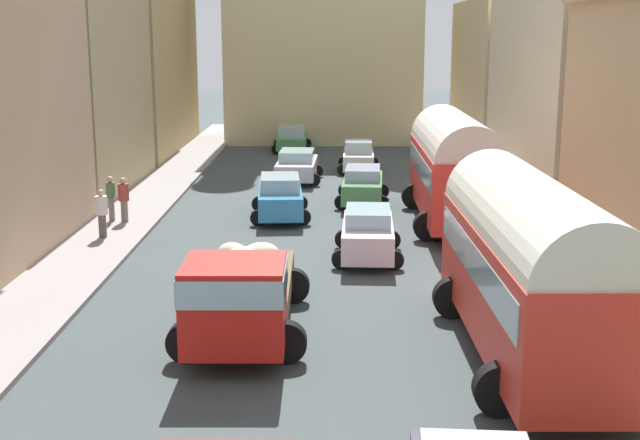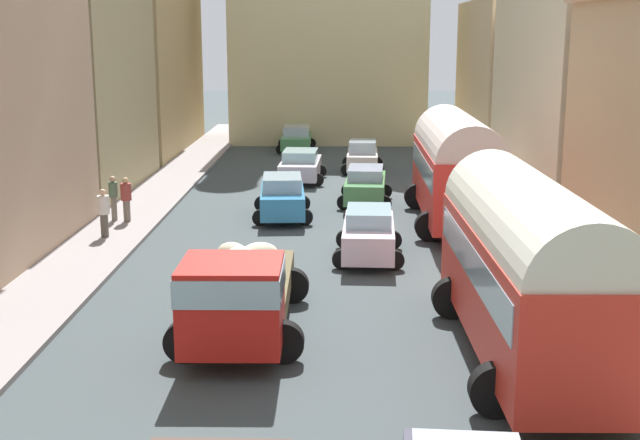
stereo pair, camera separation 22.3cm
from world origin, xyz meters
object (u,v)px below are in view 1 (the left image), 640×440
Objects in this scene: car_1 at (297,166)px; cargo_truck_1 at (241,291)px; car_5 at (363,185)px; car_0 at (280,197)px; parked_bus_0 at (530,260)px; pedestrian_3 at (102,212)px; parked_bus_1 at (454,164)px; car_6 at (359,156)px; car_2 at (292,139)px; pedestrian_1 at (124,199)px; car_4 at (368,233)px; pedestrian_0 at (111,197)px.

cargo_truck_1 is at bearing -91.44° from car_1.
car_0 is at bearing -139.26° from car_5.
pedestrian_3 is (-11.74, 10.32, -1.19)m from parked_bus_0.
parked_bus_1 reaches higher than car_6.
car_0 is (0.17, 12.99, -0.38)m from cargo_truck_1.
car_2 is at bearing 102.58° from car_5.
car_5 is 9.74m from pedestrian_1.
car_6 reaches higher than car_1.
pedestrian_0 reaches higher than car_4.
pedestrian_0 reaches higher than pedestrian_3.
parked_bus_0 is 15.30m from car_0.
car_4 is at bearing -62.59° from car_0.
car_1 is 10.55m from car_2.
car_1 is at bearing -86.42° from car_2.
parked_bus_0 is at bearing -41.32° from pedestrian_3.
car_6 is at bearing 104.18° from parked_bus_1.
parked_bus_0 is 25.12m from car_6.
car_1 is 4.12m from car_6.
parked_bus_1 reaches higher than car_2.
car_5 is 1.11× the size of car_6.
parked_bus_1 is 12.51m from pedestrian_3.
car_4 is at bearing -79.20° from car_1.
cargo_truck_1 is at bearing -89.76° from car_2.
car_5 is 11.10m from pedestrian_3.
parked_bus_0 is 4.87× the size of pedestrian_0.
parked_bus_1 is 20.71m from car_2.
pedestrian_0 is at bearing -178.85° from parked_bus_1.
car_1 is 2.40× the size of pedestrian_1.
pedestrian_1 reaches higher than car_2.
car_1 is 1.10× the size of car_6.
car_5 reaches higher than car_2.
car_1 is 13.32m from pedestrian_3.
car_1 is at bearing 88.56° from cargo_truck_1.
parked_bus_0 is 6.31m from cargo_truck_1.
car_2 is at bearing 73.67° from pedestrian_0.
cargo_truck_1 is at bearing -98.45° from car_6.
car_2 is at bearing 97.72° from car_4.
parked_bus_0 is 8.81m from car_4.
pedestrian_0 reaches higher than pedestrian_1.
car_2 is at bearing 100.87° from parked_bus_0.
pedestrian_3 reaches higher than car_0.
car_5 is at bearing 35.78° from pedestrian_3.
parked_bus_1 is at bearing 88.26° from parked_bus_0.
parked_bus_0 is 1.99× the size of car_2.
car_0 is at bearing -107.19° from car_6.
parked_bus_0 is at bearing -66.91° from car_0.
car_4 is at bearing -82.28° from car_2.
car_6 is 2.16× the size of pedestrian_0.
car_6 is (3.55, 23.92, -0.40)m from cargo_truck_1.
parked_bus_0 reaches higher than pedestrian_1.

